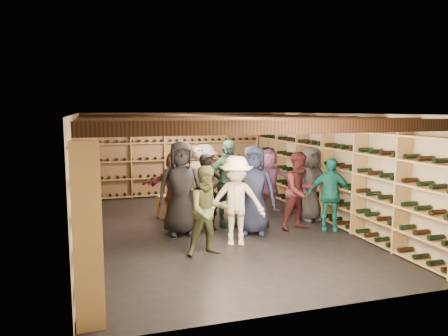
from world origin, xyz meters
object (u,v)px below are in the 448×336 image
person_7 (198,184)px  person_4 (330,194)px  person_8 (300,191)px  person_5 (175,185)px  crate_loose (235,208)px  person_2 (208,211)px  person_9 (205,180)px  person_10 (228,183)px  crate_stack_left (195,194)px  person_6 (254,190)px  person_1 (208,192)px  person_3 (236,201)px  person_0 (181,188)px  person_12 (310,184)px  person_11 (269,180)px  crate_stack_right (169,206)px

person_7 → person_4: bearing=-54.5°
person_8 → person_5: bearing=134.0°
crate_loose → person_2: size_ratio=0.32×
person_9 → person_10: (0.19, -1.17, 0.09)m
crate_stack_left → person_6: bearing=-78.5°
person_1 → person_2: (-0.39, -1.48, -0.03)m
crate_stack_left → person_7: bearing=-100.3°
person_3 → person_9: size_ratio=0.99×
person_1 → person_2: bearing=-111.9°
person_6 → person_10: (-0.31, 0.73, 0.03)m
person_2 → person_10: (0.89, 1.71, 0.15)m
person_4 → person_6: person_6 is taller
person_0 → person_5: size_ratio=1.19×
person_7 → person_9: size_ratio=1.01×
crate_loose → person_7: (-1.08, -0.64, 0.76)m
person_6 → person_7: person_6 is taller
person_8 → crate_stack_left: bearing=108.3°
person_4 → person_12: (0.00, 0.83, 0.08)m
crate_loose → person_7: person_7 is taller
person_2 → person_7: size_ratio=0.91×
person_6 → person_10: size_ratio=0.96×
crate_loose → person_3: bearing=-108.2°
person_9 → person_10: person_10 is taller
person_2 → person_12: 3.23m
person_0 → person_7: size_ratio=1.10×
person_5 → crate_loose: bearing=32.8°
person_5 → person_10: (0.97, -0.85, 0.14)m
person_2 → person_8: size_ratio=0.95×
crate_stack_left → crate_loose: size_ratio=1.36×
person_1 → person_5: bearing=106.1°
person_4 → person_12: size_ratio=0.91×
person_3 → person_12: size_ratio=0.99×
person_3 → person_11: bearing=72.3°
person_5 → person_4: bearing=-11.1°
crate_stack_left → person_6: size_ratio=0.38×
crate_loose → crate_stack_right: bearing=180.0°
person_5 → person_6: size_ratio=0.88×
person_4 → person_7: size_ratio=0.89×
person_0 → person_5: 1.21m
crate_loose → person_7: size_ratio=0.30×
crate_loose → person_8: 2.17m
person_2 → person_11: same height
person_1 → person_6: person_6 is taller
person_0 → person_11: person_0 is taller
crate_stack_right → person_3: (0.81, -2.49, 0.57)m
person_1 → person_4: 2.52m
crate_stack_left → person_1: size_ratio=0.43×
person_8 → person_9: size_ratio=0.97×
person_6 → person_9: bearing=126.3°
crate_loose → person_12: person_12 is taller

